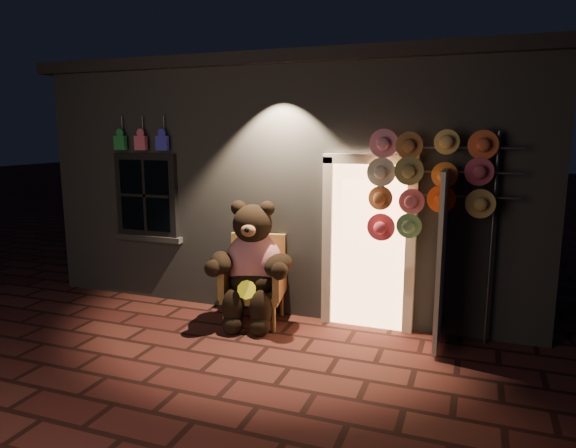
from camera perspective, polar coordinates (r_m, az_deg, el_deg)
The scene contains 5 objects.
ground at distance 5.94m, azimuth -7.68°, elevation -14.31°, with size 60.00×60.00×0.00m, color #50251E.
shop_building at distance 9.14m, azimuth 3.87°, elevation 5.66°, with size 7.30×5.95×3.51m.
wicker_armchair at distance 6.76m, azimuth -3.65°, elevation -6.10°, with size 0.88×0.83×1.12m.
teddy_bear at distance 6.57m, azimuth -4.04°, elevation -4.54°, with size 1.15×0.99×1.61m.
hat_rack at distance 6.08m, azimuth 15.06°, elevation 4.60°, with size 1.70×0.22×2.48m.
Camera 1 is at (2.57, -4.75, 2.45)m, focal length 32.00 mm.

